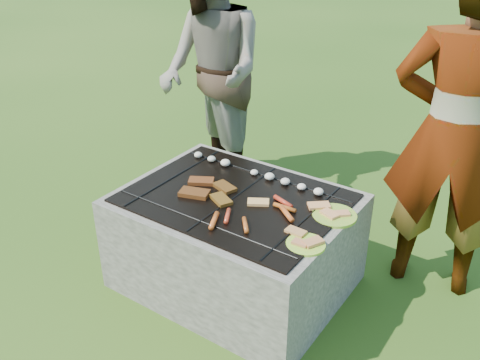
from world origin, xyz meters
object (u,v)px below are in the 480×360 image
object	(u,v)px
plate_far	(334,215)
cook	(454,135)
bystander	(211,73)
fire_pit	(235,244)
plate_near	(306,244)

from	to	relation	value
plate_far	cook	size ratio (longest dim) A/B	0.15
plate_far	bystander	xyz separation A→B (m)	(-1.44, 0.80, 0.35)
fire_pit	cook	distance (m)	1.40
fire_pit	bystander	size ratio (longest dim) A/B	0.68
fire_pit	plate_far	xyz separation A→B (m)	(0.56, 0.14, 0.33)
plate_far	cook	distance (m)	0.80
fire_pit	cook	bearing A→B (deg)	36.15
fire_pit	plate_far	distance (m)	0.66
plate_near	bystander	xyz separation A→B (m)	(-1.44, 1.12, 0.35)
plate_far	plate_near	distance (m)	0.33
cook	bystander	world-z (taller)	cook
fire_pit	cook	size ratio (longest dim) A/B	0.66
fire_pit	plate_far	world-z (taller)	plate_far
plate_near	cook	bearing A→B (deg)	65.30
plate_near	cook	world-z (taller)	cook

